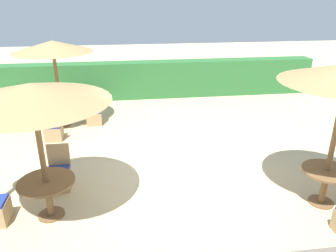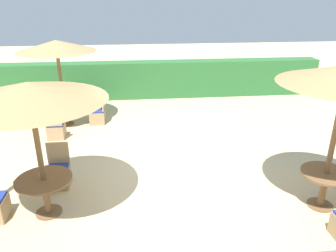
{
  "view_description": "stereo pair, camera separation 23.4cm",
  "coord_description": "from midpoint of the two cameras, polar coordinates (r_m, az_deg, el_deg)",
  "views": [
    {
      "loc": [
        -0.98,
        -6.54,
        3.86
      ],
      "look_at": [
        0.0,
        0.6,
        0.9
      ],
      "focal_mm": 35.0,
      "sensor_mm": 36.0,
      "label": 1
    },
    {
      "loc": [
        -0.75,
        -6.57,
        3.86
      ],
      "look_at": [
        0.0,
        0.6,
        0.9
      ],
      "focal_mm": 35.0,
      "sensor_mm": 36.0,
      "label": 2
    }
  ],
  "objects": [
    {
      "name": "ground_plane",
      "position": [
        7.66,
        -0.27,
        -7.95
      ],
      "size": [
        40.0,
        40.0,
        0.0
      ],
      "primitive_type": "plane",
      "color": "#D1BA8C"
    },
    {
      "name": "hedge_row",
      "position": [
        12.89,
        -3.78,
        8.07
      ],
      "size": [
        13.0,
        0.7,
        1.39
      ],
      "primitive_type": "cube",
      "color": "#2D6B33",
      "rests_on": "ground_plane"
    },
    {
      "name": "parasol_back_left",
      "position": [
        10.14,
        -20.11,
        12.82
      ],
      "size": [
        2.26,
        2.26,
        2.59
      ],
      "color": "brown",
      "rests_on": "ground_plane"
    },
    {
      "name": "round_table_back_left",
      "position": [
        10.56,
        -18.81,
        3.03
      ],
      "size": [
        1.18,
        1.18,
        0.72
      ],
      "color": "brown",
      "rests_on": "ground_plane"
    },
    {
      "name": "patio_chair_back_left_east",
      "position": [
        10.5,
        -13.23,
        1.68
      ],
      "size": [
        0.46,
        0.46,
        0.93
      ],
      "rotation": [
        0.0,
        0.0,
        1.57
      ],
      "color": "tan",
      "rests_on": "ground_plane"
    },
    {
      "name": "patio_chair_back_left_south",
      "position": [
        9.71,
        -19.97,
        -0.84
      ],
      "size": [
        0.46,
        0.46,
        0.93
      ],
      "color": "tan",
      "rests_on": "ground_plane"
    },
    {
      "name": "parasol_front_left",
      "position": [
        5.71,
        -23.75,
        5.18
      ],
      "size": [
        2.53,
        2.53,
        2.53
      ],
      "color": "brown",
      "rests_on": "ground_plane"
    },
    {
      "name": "round_table_front_left",
      "position": [
        6.42,
        -21.27,
        -10.2
      ],
      "size": [
        1.01,
        1.01,
        0.74
      ],
      "color": "brown",
      "rests_on": "ground_plane"
    },
    {
      "name": "patio_chair_front_left_north",
      "position": [
        7.36,
        -19.27,
        -8.32
      ],
      "size": [
        0.46,
        0.46,
        0.93
      ],
      "rotation": [
        0.0,
        0.0,
        3.14
      ],
      "color": "tan",
      "rests_on": "ground_plane"
    },
    {
      "name": "round_table_front_right",
      "position": [
        6.97,
        24.89,
        -8.31
      ],
      "size": [
        0.92,
        0.92,
        0.74
      ],
      "color": "brown",
      "rests_on": "ground_plane"
    }
  ]
}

